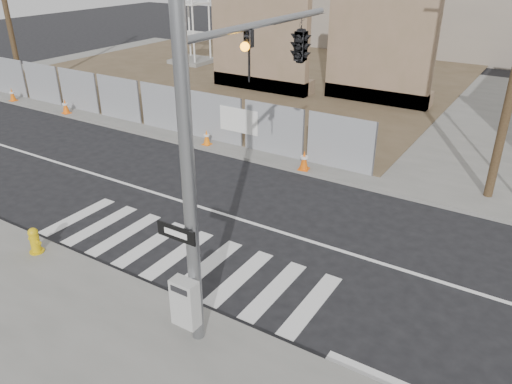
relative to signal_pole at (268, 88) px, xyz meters
The scene contains 11 objects.
ground 5.77m from the signal_pole, 140.66° to the left, with size 100.00×100.00×0.00m, color black.
sidewalk_far 16.91m from the signal_pole, 98.84° to the left, with size 50.00×20.00×0.12m, color slate.
signal_pole is the anchor object (origin of this frame).
chain_link_fence 14.80m from the signal_pole, 150.58° to the left, with size 24.60×0.04×2.00m, color gray.
concrete_wall_left 17.92m from the signal_pole, 122.11° to the left, with size 6.00×1.30×8.00m.
concrete_wall_right 16.46m from the signal_pole, 100.52° to the left, with size 5.50×1.30×8.00m.
fire_hydrant 7.54m from the signal_pole, 156.14° to the right, with size 0.46×0.44×0.73m.
traffic_cone_a 20.96m from the signal_pole, 162.21° to the left, with size 0.36×0.36×0.69m.
traffic_cone_b 17.05m from the signal_pole, 157.69° to the left, with size 0.45×0.45×0.73m.
traffic_cone_c 10.29m from the signal_pole, 136.24° to the left, with size 0.33×0.33×0.63m.
traffic_cone_d 7.89m from the signal_pole, 108.82° to the left, with size 0.44×0.44×0.74m.
Camera 1 is at (7.82, -11.02, 7.44)m, focal length 35.00 mm.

